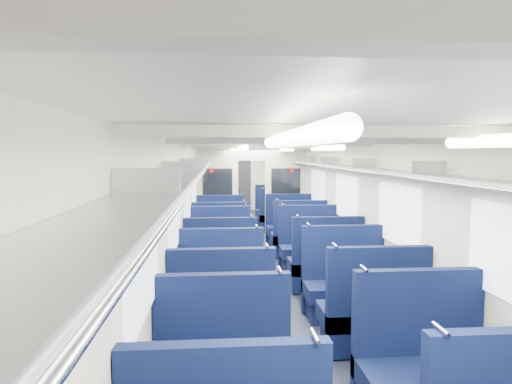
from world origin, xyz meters
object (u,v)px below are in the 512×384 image
seat_12 (221,269)px  seat_17 (299,239)px  seat_6 (223,381)px  seat_9 (373,318)px  seat_20 (220,219)px  seat_19 (290,229)px  seat_16 (220,242)px  seat_21 (279,218)px  seat_13 (325,267)px  end_door (241,184)px  bulkhead (252,190)px  seat_8 (222,321)px  seat_18 (220,232)px  seat_11 (345,288)px  seat_22 (219,212)px  seat_23 (274,212)px  seat_14 (220,252)px  seat_15 (309,250)px  seat_10 (221,294)px  seat_7 (424,373)px

seat_12 → seat_17: (1.66, 2.35, 0.00)m
seat_6 → seat_9: (1.66, 1.25, 0.00)m
seat_12 → seat_20: same height
seat_19 → seat_16: bearing=-140.6°
seat_17 → seat_21: size_ratio=1.00×
seat_13 → end_door: bearing=94.6°
seat_6 → seat_21: (1.66, 8.99, 0.00)m
seat_12 → bulkhead: bearing=79.7°
seat_8 → seat_18: same height
seat_11 → seat_12: size_ratio=1.00×
seat_22 → seat_17: bearing=-69.2°
seat_22 → seat_23: size_ratio=1.00×
seat_12 → seat_20: 5.44m
seat_14 → seat_15: bearing=1.8°
seat_10 → seat_15: 3.01m
seat_10 → seat_23: same height
seat_14 → seat_22: bearing=90.0°
seat_16 → seat_21: size_ratio=1.00×
seat_13 → seat_22: size_ratio=1.00×
seat_8 → seat_13: same height
seat_15 → seat_17: (0.00, 1.13, 0.00)m
seat_10 → seat_14: same height
seat_6 → seat_15: same height
seat_14 → seat_15: 1.66m
seat_11 → seat_15: bearing=90.0°
seat_15 → seat_13: bearing=-90.0°
seat_14 → seat_16: 1.01m
bulkhead → seat_18: bulkhead is taller
seat_12 → seat_15: same height
seat_15 → seat_8: bearing=-115.7°
seat_10 → seat_20: same height
seat_18 → seat_22: size_ratio=1.00×
seat_14 → seat_15: size_ratio=1.00×
end_door → seat_15: bearing=-84.8°
seat_8 → seat_17: 4.87m
seat_8 → seat_11: (1.66, 1.05, 0.00)m
seat_9 → seat_7: bearing=-90.0°
seat_15 → seat_17: 1.13m
seat_7 → seat_20: (-1.66, 8.97, 0.00)m
seat_7 → seat_19: same height
seat_19 → seat_7: bearing=-90.0°
end_door → seat_17: (0.83, -7.94, -0.62)m
end_door → seat_20: (-0.83, -4.85, -0.62)m
seat_7 → seat_10: (-1.66, 2.24, 0.00)m
seat_12 → seat_14: same height
seat_20 → seat_17: bearing=-61.7°
seat_6 → seat_18: (0.00, 6.88, 0.00)m
seat_7 → seat_22: bearing=99.2°
seat_18 → seat_9: bearing=-73.6°
seat_22 → seat_14: bearing=-90.0°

